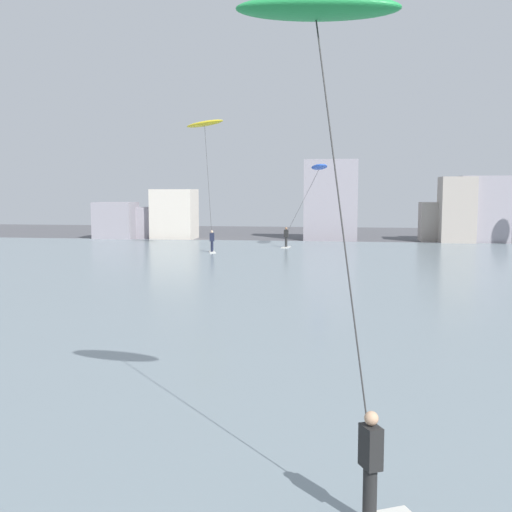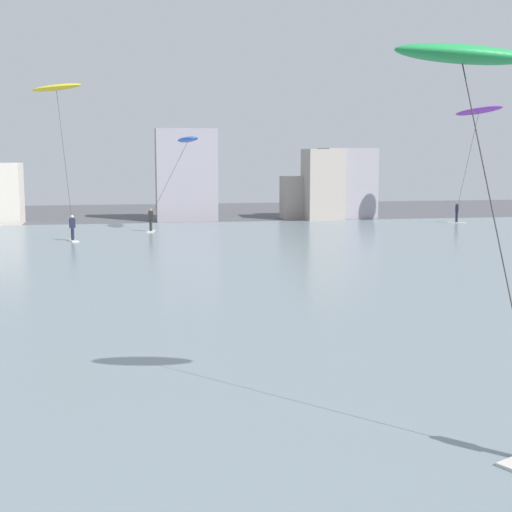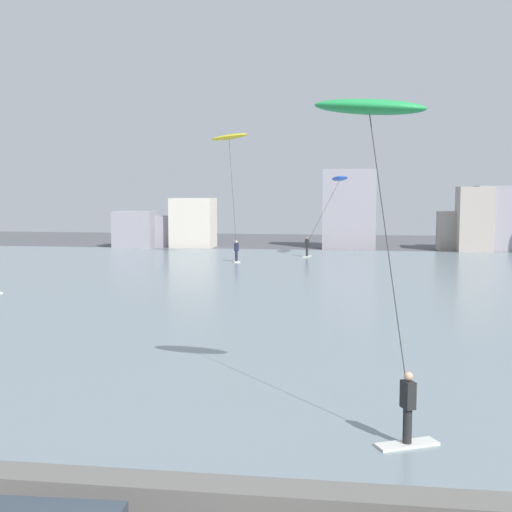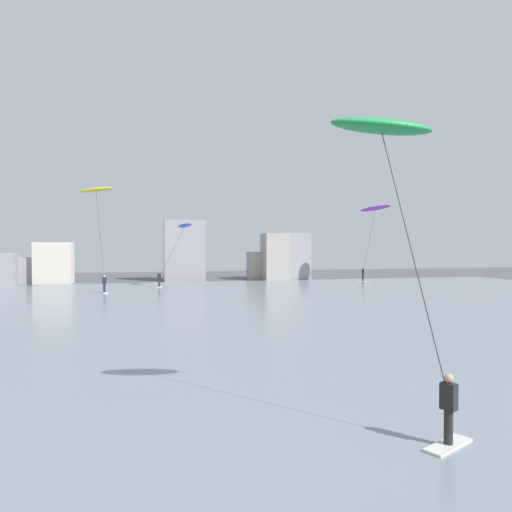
% 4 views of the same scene
% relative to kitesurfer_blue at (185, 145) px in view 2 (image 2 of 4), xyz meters
% --- Properties ---
extents(water_bay, '(84.00, 52.00, 0.10)m').
position_rel_kitesurfer_blue_xyz_m(water_bay, '(-1.11, -19.04, -6.12)').
color(water_bay, gray).
rests_on(water_bay, ground).
extents(far_shore_buildings, '(38.23, 5.02, 7.57)m').
position_rel_kitesurfer_blue_xyz_m(far_shore_buildings, '(1.64, 8.98, -3.43)').
color(far_shore_buildings, gray).
rests_on(far_shore_buildings, ground).
extents(kitesurfer_blue, '(3.80, 4.02, 6.74)m').
position_rel_kitesurfer_blue_xyz_m(kitesurfer_blue, '(0.00, 0.00, 0.00)').
color(kitesurfer_blue, silver).
rests_on(kitesurfer_blue, water_bay).
extents(kitesurfer_purple, '(3.29, 4.90, 9.15)m').
position_rel_kitesurfer_blue_xyz_m(kitesurfer_purple, '(21.90, 0.43, 1.96)').
color(kitesurfer_purple, silver).
rests_on(kitesurfer_purple, water_bay).
extents(kitesurfer_yellow, '(3.67, 3.40, 9.94)m').
position_rel_kitesurfer_blue_xyz_m(kitesurfer_yellow, '(-8.30, -3.12, 2.85)').
color(kitesurfer_yellow, silver).
rests_on(kitesurfer_yellow, water_bay).
extents(kitesurfer_green, '(2.98, 2.61, 7.75)m').
position_rel_kitesurfer_blue_xyz_m(kitesurfer_green, '(1.92, -39.83, 0.48)').
color(kitesurfer_green, silver).
rests_on(kitesurfer_green, water_bay).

